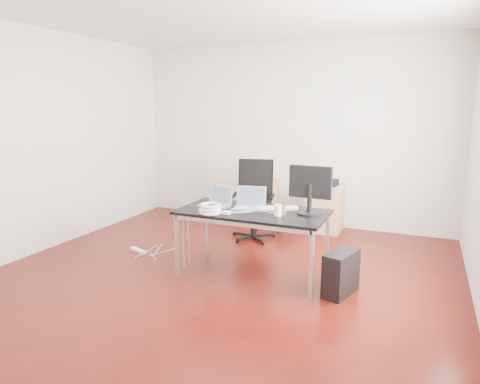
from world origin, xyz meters
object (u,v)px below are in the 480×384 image
at_px(filing_cabinet_left, 259,201).
at_px(desk, 253,215).
at_px(office_chair, 254,195).
at_px(pc_tower, 341,273).
at_px(filing_cabinet_right, 325,208).

bearing_deg(filing_cabinet_left, desk, -71.05).
xyz_separation_m(desk, office_chair, (-0.50, 1.30, -0.07)).
distance_m(desk, pc_tower, 1.10).
xyz_separation_m(filing_cabinet_right, pc_tower, (0.64, -2.14, -0.13)).
height_order(filing_cabinet_left, filing_cabinet_right, same).
bearing_deg(filing_cabinet_left, office_chair, -74.82).
bearing_deg(filing_cabinet_left, pc_tower, -51.70).
xyz_separation_m(desk, filing_cabinet_right, (0.36, 2.02, -0.33)).
bearing_deg(pc_tower, office_chair, 152.54).
bearing_deg(pc_tower, filing_cabinet_left, 144.35).
bearing_deg(filing_cabinet_right, filing_cabinet_left, 180.00).
distance_m(desk, filing_cabinet_right, 2.08).
height_order(filing_cabinet_left, pc_tower, filing_cabinet_left).
relative_size(desk, filing_cabinet_left, 2.29).
height_order(desk, office_chair, office_chair).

